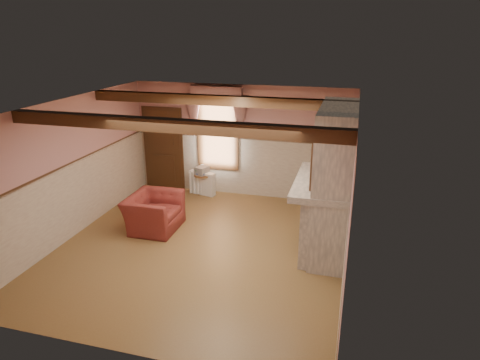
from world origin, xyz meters
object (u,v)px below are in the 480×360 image
(side_table, at_px, (203,184))
(oil_lamp, at_px, (327,163))
(armchair, at_px, (154,212))
(bowl, at_px, (323,182))
(radiator, at_px, (202,183))
(mantel_clock, at_px, (328,162))

(side_table, xyz_separation_m, oil_lamp, (3.17, -1.50, 1.29))
(armchair, relative_size, oil_lamp, 4.13)
(bowl, bearing_deg, side_table, 143.68)
(bowl, xyz_separation_m, oil_lamp, (0.00, 0.84, 0.10))
(bowl, bearing_deg, armchair, 177.29)
(radiator, distance_m, oil_lamp, 3.76)
(mantel_clock, bearing_deg, oil_lamp, -90.00)
(armchair, xyz_separation_m, radiator, (0.30, 2.17, -0.08))
(side_table, bearing_deg, mantel_clock, -22.47)
(radiator, xyz_separation_m, bowl, (3.20, -2.33, 1.16))
(side_table, relative_size, bowl, 1.68)
(armchair, xyz_separation_m, oil_lamp, (3.51, 0.67, 1.18))
(bowl, bearing_deg, oil_lamp, 90.00)
(oil_lamp, bearing_deg, armchair, -169.19)
(armchair, bearing_deg, side_table, -9.30)
(side_table, relative_size, oil_lamp, 1.96)
(side_table, bearing_deg, bowl, -36.32)
(radiator, xyz_separation_m, oil_lamp, (3.20, -1.50, 1.26))
(armchair, bearing_deg, radiator, -8.53)
(radiator, relative_size, bowl, 2.14)
(oil_lamp, bearing_deg, side_table, 154.74)
(mantel_clock, xyz_separation_m, oil_lamp, (0.00, -0.19, 0.04))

